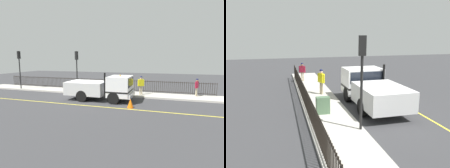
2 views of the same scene
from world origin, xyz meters
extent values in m
plane|color=#38383A|center=(0.00, 0.00, 0.00)|extent=(61.49, 61.49, 0.00)
cube|color=#B7B2A8|center=(2.70, 0.00, 0.08)|extent=(2.41, 27.95, 0.16)
cube|color=yellow|center=(-2.38, 0.00, 0.00)|extent=(0.12, 25.15, 0.01)
cube|color=white|center=(-0.21, -3.68, 1.31)|extent=(2.46, 1.83, 1.66)
cube|color=black|center=(-0.21, -3.68, 1.68)|extent=(2.26, 1.86, 0.73)
cube|color=silver|center=(-0.24, -0.64, 1.03)|extent=(2.48, 3.41, 1.11)
cube|color=silver|center=(-0.20, -4.66, 0.63)|extent=(2.32, 0.22, 0.36)
cube|color=black|center=(-0.21, -3.68, 0.95)|extent=(2.48, 1.85, 0.12)
cylinder|color=black|center=(0.89, -3.40, 0.48)|extent=(0.31, 0.96, 0.96)
cylinder|color=black|center=(-1.31, -3.42, 0.48)|extent=(0.31, 0.96, 0.96)
cylinder|color=black|center=(0.86, -0.63, 0.48)|extent=(0.31, 0.96, 0.96)
cylinder|color=black|center=(-1.34, -0.65, 0.48)|extent=(0.31, 0.96, 0.96)
sphere|color=orange|center=(-0.21, -3.68, 2.19)|extent=(0.12, 0.12, 0.12)
cylinder|color=black|center=(-1.29, -2.69, 1.48)|extent=(0.14, 0.14, 2.00)
cube|color=yellow|center=(2.33, -5.07, 1.33)|extent=(0.44, 0.56, 0.64)
sphere|color=beige|center=(2.33, -5.07, 1.76)|extent=(0.24, 0.24, 0.24)
sphere|color=#14193F|center=(2.33, -5.07, 1.85)|extent=(0.22, 0.22, 0.22)
cylinder|color=tan|center=(2.37, -5.15, 0.58)|extent=(0.13, 0.13, 0.85)
cylinder|color=tan|center=(2.29, -4.99, 0.58)|extent=(0.13, 0.13, 0.85)
cylinder|color=yellow|center=(2.47, -5.32, 1.30)|extent=(0.09, 0.09, 0.60)
cylinder|color=yellow|center=(2.19, -4.82, 1.30)|extent=(0.09, 0.09, 0.60)
cube|color=maroon|center=(3.18, -10.08, 1.22)|extent=(0.51, 0.37, 0.58)
sphere|color=#997051|center=(3.18, -10.08, 1.62)|extent=(0.21, 0.21, 0.21)
sphere|color=#14193F|center=(3.18, -10.08, 1.69)|extent=(0.20, 0.20, 0.20)
cylinder|color=tan|center=(3.11, -10.04, 0.54)|extent=(0.12, 0.12, 0.78)
cylinder|color=tan|center=(3.26, -10.11, 0.54)|extent=(0.12, 0.12, 0.78)
cylinder|color=maroon|center=(2.94, -9.98, 1.19)|extent=(0.09, 0.09, 0.55)
cylinder|color=maroon|center=(3.42, -10.18, 1.19)|extent=(0.09, 0.09, 0.55)
cylinder|color=black|center=(3.77, -11.88, 0.77)|extent=(0.04, 0.04, 1.23)
cylinder|color=black|center=(3.77, -11.69, 0.77)|extent=(0.04, 0.04, 1.23)
cylinder|color=black|center=(3.77, -11.50, 0.77)|extent=(0.04, 0.04, 1.23)
cylinder|color=black|center=(3.77, -11.32, 0.77)|extent=(0.04, 0.04, 1.23)
cylinder|color=black|center=(3.77, -11.13, 0.77)|extent=(0.04, 0.04, 1.23)
cylinder|color=black|center=(3.77, -10.94, 0.77)|extent=(0.04, 0.04, 1.23)
cylinder|color=black|center=(3.77, -10.76, 0.77)|extent=(0.04, 0.04, 1.23)
cylinder|color=black|center=(3.77, -10.57, 0.77)|extent=(0.04, 0.04, 1.23)
cylinder|color=black|center=(3.77, -10.38, 0.77)|extent=(0.04, 0.04, 1.23)
cylinder|color=black|center=(3.77, -10.19, 0.77)|extent=(0.04, 0.04, 1.23)
cylinder|color=black|center=(3.77, -10.01, 0.77)|extent=(0.04, 0.04, 1.23)
cylinder|color=black|center=(3.77, -9.82, 0.77)|extent=(0.04, 0.04, 1.23)
cylinder|color=black|center=(3.77, -9.63, 0.77)|extent=(0.04, 0.04, 1.23)
cylinder|color=black|center=(3.77, -9.45, 0.77)|extent=(0.04, 0.04, 1.23)
cylinder|color=black|center=(3.77, -9.26, 0.77)|extent=(0.04, 0.04, 1.23)
cylinder|color=black|center=(3.77, -9.07, 0.77)|extent=(0.04, 0.04, 1.23)
cylinder|color=black|center=(3.77, -8.89, 0.77)|extent=(0.04, 0.04, 1.23)
cylinder|color=black|center=(3.77, -8.70, 0.77)|extent=(0.04, 0.04, 1.23)
cylinder|color=black|center=(3.77, -8.51, 0.77)|extent=(0.04, 0.04, 1.23)
cylinder|color=black|center=(3.77, -8.32, 0.77)|extent=(0.04, 0.04, 1.23)
cylinder|color=black|center=(3.77, -8.14, 0.77)|extent=(0.04, 0.04, 1.23)
cylinder|color=black|center=(3.77, -7.95, 0.77)|extent=(0.04, 0.04, 1.23)
cylinder|color=black|center=(3.77, -7.76, 0.77)|extent=(0.04, 0.04, 1.23)
cylinder|color=black|center=(3.77, -7.58, 0.77)|extent=(0.04, 0.04, 1.23)
cylinder|color=black|center=(3.77, -7.39, 0.77)|extent=(0.04, 0.04, 1.23)
cylinder|color=black|center=(3.77, -7.20, 0.77)|extent=(0.04, 0.04, 1.23)
cylinder|color=black|center=(3.77, -7.01, 0.77)|extent=(0.04, 0.04, 1.23)
cylinder|color=black|center=(3.77, -6.83, 0.77)|extent=(0.04, 0.04, 1.23)
cylinder|color=black|center=(3.77, -6.64, 0.77)|extent=(0.04, 0.04, 1.23)
cylinder|color=black|center=(3.77, -6.45, 0.77)|extent=(0.04, 0.04, 1.23)
cylinder|color=black|center=(3.77, -6.27, 0.77)|extent=(0.04, 0.04, 1.23)
cylinder|color=black|center=(3.77, -6.08, 0.77)|extent=(0.04, 0.04, 1.23)
cylinder|color=black|center=(3.77, -5.89, 0.77)|extent=(0.04, 0.04, 1.23)
cylinder|color=black|center=(3.77, -5.71, 0.77)|extent=(0.04, 0.04, 1.23)
cylinder|color=black|center=(3.77, -5.52, 0.77)|extent=(0.04, 0.04, 1.23)
cylinder|color=black|center=(3.77, -5.33, 0.77)|extent=(0.04, 0.04, 1.23)
cylinder|color=black|center=(3.77, -5.14, 0.77)|extent=(0.04, 0.04, 1.23)
cylinder|color=black|center=(3.77, -4.96, 0.77)|extent=(0.04, 0.04, 1.23)
cylinder|color=black|center=(3.77, -4.77, 0.77)|extent=(0.04, 0.04, 1.23)
cylinder|color=black|center=(3.77, -4.58, 0.77)|extent=(0.04, 0.04, 1.23)
cylinder|color=black|center=(3.77, -4.40, 0.77)|extent=(0.04, 0.04, 1.23)
cylinder|color=black|center=(3.77, -4.21, 0.77)|extent=(0.04, 0.04, 1.23)
cylinder|color=black|center=(3.77, -4.02, 0.77)|extent=(0.04, 0.04, 1.23)
cylinder|color=black|center=(3.77, -3.83, 0.77)|extent=(0.04, 0.04, 1.23)
cylinder|color=black|center=(3.77, -3.65, 0.77)|extent=(0.04, 0.04, 1.23)
cylinder|color=black|center=(3.77, -3.46, 0.77)|extent=(0.04, 0.04, 1.23)
cylinder|color=black|center=(3.77, -3.27, 0.77)|extent=(0.04, 0.04, 1.23)
cylinder|color=black|center=(3.77, -3.09, 0.77)|extent=(0.04, 0.04, 1.23)
cylinder|color=black|center=(3.77, -2.90, 0.77)|extent=(0.04, 0.04, 1.23)
cylinder|color=black|center=(3.77, -2.71, 0.77)|extent=(0.04, 0.04, 1.23)
cylinder|color=black|center=(3.77, -2.53, 0.77)|extent=(0.04, 0.04, 1.23)
cylinder|color=black|center=(3.77, -2.34, 0.77)|extent=(0.04, 0.04, 1.23)
cylinder|color=black|center=(3.77, -2.15, 0.77)|extent=(0.04, 0.04, 1.23)
cylinder|color=black|center=(3.77, -1.96, 0.77)|extent=(0.04, 0.04, 1.23)
cylinder|color=black|center=(3.77, -1.78, 0.77)|extent=(0.04, 0.04, 1.23)
cylinder|color=black|center=(3.77, -1.59, 0.77)|extent=(0.04, 0.04, 1.23)
cylinder|color=black|center=(3.77, -1.40, 0.77)|extent=(0.04, 0.04, 1.23)
cylinder|color=black|center=(3.77, -1.22, 0.77)|extent=(0.04, 0.04, 1.23)
cylinder|color=black|center=(3.77, -1.03, 0.77)|extent=(0.04, 0.04, 1.23)
cylinder|color=black|center=(3.77, -0.84, 0.77)|extent=(0.04, 0.04, 1.23)
cylinder|color=black|center=(3.77, -0.65, 0.77)|extent=(0.04, 0.04, 1.23)
cylinder|color=black|center=(3.77, -0.47, 0.77)|extent=(0.04, 0.04, 1.23)
cylinder|color=black|center=(3.77, -0.28, 0.77)|extent=(0.04, 0.04, 1.23)
cylinder|color=black|center=(3.77, -0.09, 0.77)|extent=(0.04, 0.04, 1.23)
cylinder|color=black|center=(3.77, 0.09, 0.77)|extent=(0.04, 0.04, 1.23)
cylinder|color=black|center=(3.77, 0.28, 0.77)|extent=(0.04, 0.04, 1.23)
cylinder|color=black|center=(3.77, 0.47, 0.77)|extent=(0.04, 0.04, 1.23)
cylinder|color=black|center=(3.77, 0.65, 0.77)|extent=(0.04, 0.04, 1.23)
cylinder|color=black|center=(3.77, 0.84, 0.77)|extent=(0.04, 0.04, 1.23)
cylinder|color=black|center=(3.77, 1.03, 0.77)|extent=(0.04, 0.04, 1.23)
cylinder|color=black|center=(3.77, 1.22, 0.77)|extent=(0.04, 0.04, 1.23)
cylinder|color=black|center=(3.77, 1.40, 0.77)|extent=(0.04, 0.04, 1.23)
cylinder|color=black|center=(3.77, 1.59, 0.77)|extent=(0.04, 0.04, 1.23)
cylinder|color=black|center=(3.77, 1.78, 0.77)|extent=(0.04, 0.04, 1.23)
cylinder|color=black|center=(3.77, 1.96, 0.77)|extent=(0.04, 0.04, 1.23)
cylinder|color=black|center=(3.77, 2.15, 0.77)|extent=(0.04, 0.04, 1.23)
cylinder|color=black|center=(3.77, 2.34, 0.77)|extent=(0.04, 0.04, 1.23)
cylinder|color=black|center=(3.77, 2.53, 0.77)|extent=(0.04, 0.04, 1.23)
cylinder|color=black|center=(3.77, 2.71, 0.77)|extent=(0.04, 0.04, 1.23)
cylinder|color=black|center=(3.77, 2.90, 0.77)|extent=(0.04, 0.04, 1.23)
cylinder|color=black|center=(3.77, 3.09, 0.77)|extent=(0.04, 0.04, 1.23)
cylinder|color=black|center=(3.77, 3.27, 0.77)|extent=(0.04, 0.04, 1.23)
cylinder|color=black|center=(3.77, 3.46, 0.77)|extent=(0.04, 0.04, 1.23)
cylinder|color=black|center=(3.77, 3.65, 0.77)|extent=(0.04, 0.04, 1.23)
cylinder|color=black|center=(3.77, 3.83, 0.77)|extent=(0.04, 0.04, 1.23)
cylinder|color=black|center=(3.77, 4.02, 0.77)|extent=(0.04, 0.04, 1.23)
cylinder|color=black|center=(3.77, 4.21, 0.77)|extent=(0.04, 0.04, 1.23)
cylinder|color=black|center=(3.77, 4.40, 0.77)|extent=(0.04, 0.04, 1.23)
cylinder|color=black|center=(3.77, 4.58, 0.77)|extent=(0.04, 0.04, 1.23)
cylinder|color=black|center=(3.77, 4.77, 0.77)|extent=(0.04, 0.04, 1.23)
cylinder|color=black|center=(3.77, 4.96, 0.77)|extent=(0.04, 0.04, 1.23)
cylinder|color=black|center=(3.77, 5.14, 0.77)|extent=(0.04, 0.04, 1.23)
cylinder|color=black|center=(3.77, 5.33, 0.77)|extent=(0.04, 0.04, 1.23)
cylinder|color=black|center=(3.77, 5.52, 0.77)|extent=(0.04, 0.04, 1.23)
cylinder|color=black|center=(3.77, 5.71, 0.77)|extent=(0.04, 0.04, 1.23)
cylinder|color=black|center=(3.77, 5.89, 0.77)|extent=(0.04, 0.04, 1.23)
cylinder|color=black|center=(3.77, 6.08, 0.77)|extent=(0.04, 0.04, 1.23)
cylinder|color=black|center=(3.77, 6.27, 0.77)|extent=(0.04, 0.04, 1.23)
cylinder|color=black|center=(3.77, 6.45, 0.77)|extent=(0.04, 0.04, 1.23)
cylinder|color=black|center=(3.77, 6.64, 0.77)|extent=(0.04, 0.04, 1.23)
cylinder|color=black|center=(3.77, 6.83, 0.77)|extent=(0.04, 0.04, 1.23)
cylinder|color=black|center=(3.77, 7.01, 0.77)|extent=(0.04, 0.04, 1.23)
cylinder|color=black|center=(3.77, 7.20, 0.77)|extent=(0.04, 0.04, 1.23)
cylinder|color=black|center=(3.77, 7.39, 0.77)|extent=(0.04, 0.04, 1.23)
cylinder|color=black|center=(3.77, 7.58, 0.77)|extent=(0.04, 0.04, 1.23)
cylinder|color=black|center=(3.77, 7.76, 0.77)|extent=(0.04, 0.04, 1.23)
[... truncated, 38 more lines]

